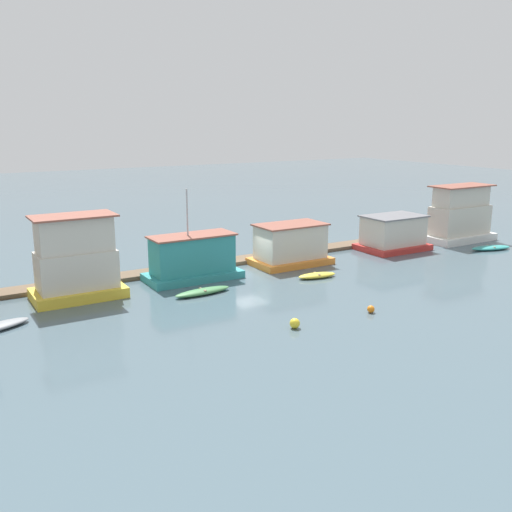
% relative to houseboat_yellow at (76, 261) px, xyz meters
% --- Properties ---
extents(ground_plane, '(200.00, 200.00, 0.00)m').
position_rel_houseboat_yellow_xyz_m(ground_plane, '(13.13, 0.15, -2.49)').
color(ground_plane, '#475B66').
extents(dock_walkway, '(59.60, 1.96, 0.30)m').
position_rel_houseboat_yellow_xyz_m(dock_walkway, '(13.13, 3.01, -2.34)').
color(dock_walkway, brown).
rests_on(dock_walkway, ground_plane).
extents(houseboat_yellow, '(5.83, 3.46, 5.52)m').
position_rel_houseboat_yellow_xyz_m(houseboat_yellow, '(0.00, 0.00, 0.00)').
color(houseboat_yellow, gold).
rests_on(houseboat_yellow, ground_plane).
extents(houseboat_teal, '(6.96, 3.36, 6.70)m').
position_rel_houseboat_yellow_xyz_m(houseboat_teal, '(8.40, 0.29, -0.95)').
color(houseboat_teal, teal).
rests_on(houseboat_teal, ground_plane).
extents(houseboat_orange, '(6.25, 3.88, 3.31)m').
position_rel_houseboat_yellow_xyz_m(houseboat_orange, '(17.11, 0.38, -0.93)').
color(houseboat_orange, orange).
rests_on(houseboat_orange, ground_plane).
extents(houseboat_red, '(6.05, 4.14, 3.12)m').
position_rel_houseboat_yellow_xyz_m(houseboat_red, '(28.05, 0.01, -1.02)').
color(houseboat_red, red).
rests_on(houseboat_red, ground_plane).
extents(houseboat_white, '(7.11, 3.60, 5.39)m').
position_rel_houseboat_yellow_xyz_m(houseboat_white, '(36.33, -0.37, -0.11)').
color(houseboat_white, white).
rests_on(houseboat_white, ground_plane).
extents(dinghy_green, '(4.14, 1.28, 0.40)m').
position_rel_houseboat_yellow_xyz_m(dinghy_green, '(7.34, -3.52, -2.29)').
color(dinghy_green, '#47844C').
rests_on(dinghy_green, ground_plane).
extents(dinghy_yellow, '(3.13, 1.46, 0.38)m').
position_rel_houseboat_yellow_xyz_m(dinghy_yellow, '(16.42, -4.16, -2.30)').
color(dinghy_yellow, yellow).
rests_on(dinghy_yellow, ground_plane).
extents(dinghy_teal, '(4.16, 2.21, 0.37)m').
position_rel_houseboat_yellow_xyz_m(dinghy_teal, '(35.61, -4.66, -2.31)').
color(dinghy_teal, teal).
rests_on(dinghy_teal, ground_plane).
extents(mooring_post_far_left, '(0.26, 0.26, 1.23)m').
position_rel_houseboat_yellow_xyz_m(mooring_post_far_left, '(18.74, 1.78, -1.87)').
color(mooring_post_far_left, '#846B4C').
rests_on(mooring_post_far_left, ground_plane).
extents(buoy_yellow, '(0.59, 0.59, 0.59)m').
position_rel_houseboat_yellow_xyz_m(buoy_yellow, '(9.00, -11.98, -2.20)').
color(buoy_yellow, yellow).
rests_on(buoy_yellow, ground_plane).
extents(buoy_orange, '(0.46, 0.46, 0.46)m').
position_rel_houseboat_yellow_xyz_m(buoy_orange, '(14.50, -12.17, -2.26)').
color(buoy_orange, orange).
rests_on(buoy_orange, ground_plane).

